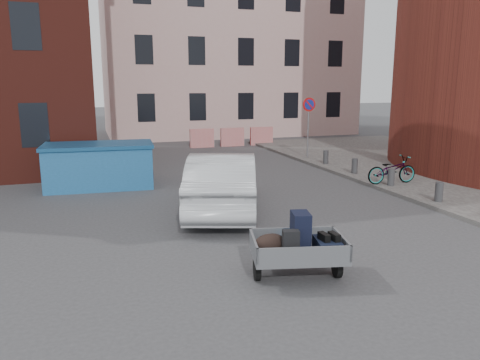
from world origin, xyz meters
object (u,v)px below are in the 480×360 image
object	(u,v)px
trailer	(297,246)
bicycle	(392,170)
dumpster	(99,165)
silver_car	(222,182)

from	to	relation	value
trailer	bicycle	world-z (taller)	trailer
trailer	dumpster	xyz separation A→B (m)	(-3.05, 8.80, 0.13)
trailer	silver_car	size ratio (longest dim) A/B	0.40
trailer	bicycle	xyz separation A→B (m)	(6.16, 5.81, -0.03)
dumpster	silver_car	size ratio (longest dim) A/B	0.74
bicycle	dumpster	bearing A→B (deg)	75.38
trailer	dumpster	bearing A→B (deg)	122.35
trailer	silver_car	xyz separation A→B (m)	(-0.01, 4.68, 0.19)
bicycle	silver_car	bearing A→B (deg)	103.72
bicycle	trailer	bearing A→B (deg)	136.69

